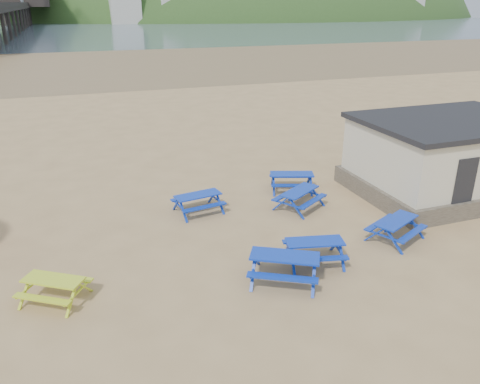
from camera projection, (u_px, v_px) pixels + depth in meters
name	position (u px, v px, depth m)	size (l,w,h in m)	color
ground	(215.00, 240.00, 15.90)	(400.00, 400.00, 0.00)	tan
wet_sand	(97.00, 61.00, 63.82)	(400.00, 400.00, 0.00)	olive
sea	(73.00, 25.00, 164.02)	(400.00, 400.00, 0.00)	#4A5D6A
picnic_table_blue_a	(198.00, 203.00, 17.90)	(1.95, 1.66, 0.73)	#04379D
picnic_table_blue_b	(292.00, 182.00, 19.99)	(2.20, 1.99, 0.76)	#04379D
picnic_table_blue_c	(299.00, 199.00, 18.25)	(2.29, 2.18, 0.75)	#04379D
picnic_table_blue_d	(284.00, 268.00, 13.47)	(2.50, 2.36, 0.83)	#04379D
picnic_table_blue_e	(314.00, 251.00, 14.44)	(2.04, 1.79, 0.74)	#04379D
picnic_table_blue_f	(396.00, 230.00, 15.81)	(2.21, 2.04, 0.74)	#04379D
picnic_table_yellow	(55.00, 290.00, 12.57)	(2.07, 1.98, 0.68)	#BDD217
amenity_block	(448.00, 156.00, 19.48)	(7.40, 5.40, 3.15)	#665B4C
pier	(17.00, 8.00, 163.49)	(24.00, 220.00, 39.29)	black
headland_town	(251.00, 38.00, 248.04)	(264.00, 144.00, 108.00)	#2D4C1E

